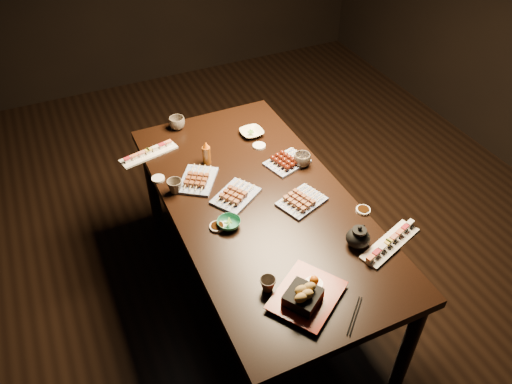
% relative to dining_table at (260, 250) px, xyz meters
% --- Properties ---
extents(ground, '(5.00, 5.00, 0.00)m').
position_rel_dining_table_xyz_m(ground, '(0.36, 0.40, -0.38)').
color(ground, black).
rests_on(ground, ground).
extents(dining_table, '(1.36, 1.98, 0.75)m').
position_rel_dining_table_xyz_m(dining_table, '(0.00, 0.00, 0.00)').
color(dining_table, black).
rests_on(dining_table, ground).
extents(sushi_platter_near, '(0.37, 0.21, 0.04)m').
position_rel_dining_table_xyz_m(sushi_platter_near, '(0.42, -0.53, 0.40)').
color(sushi_platter_near, white).
rests_on(sushi_platter_near, dining_table).
extents(sushi_platter_far, '(0.35, 0.17, 0.04)m').
position_rel_dining_table_xyz_m(sushi_platter_far, '(-0.41, 0.63, 0.40)').
color(sushi_platter_far, white).
rests_on(sushi_platter_far, dining_table).
extents(yakitori_plate_center, '(0.29, 0.27, 0.06)m').
position_rel_dining_table_xyz_m(yakitori_plate_center, '(-0.10, 0.08, 0.41)').
color(yakitori_plate_center, '#828EB6').
rests_on(yakitori_plate_center, dining_table).
extents(yakitori_plate_right, '(0.27, 0.23, 0.06)m').
position_rel_dining_table_xyz_m(yakitori_plate_right, '(0.19, -0.10, 0.40)').
color(yakitori_plate_right, '#828EB6').
rests_on(yakitori_plate_right, dining_table).
extents(yakitori_plate_left, '(0.28, 0.30, 0.06)m').
position_rel_dining_table_xyz_m(yakitori_plate_left, '(-0.24, 0.28, 0.41)').
color(yakitori_plate_left, '#828EB6').
rests_on(yakitori_plate_left, dining_table).
extents(tsukune_plate, '(0.27, 0.22, 0.06)m').
position_rel_dining_table_xyz_m(tsukune_plate, '(0.27, 0.22, 0.40)').
color(tsukune_plate, '#828EB6').
rests_on(tsukune_plate, dining_table).
extents(edamame_bowl_green, '(0.16, 0.16, 0.04)m').
position_rel_dining_table_xyz_m(edamame_bowl_green, '(-0.22, -0.10, 0.39)').
color(edamame_bowl_green, '#2B8665').
rests_on(edamame_bowl_green, dining_table).
extents(edamame_bowl_cream, '(0.14, 0.14, 0.03)m').
position_rel_dining_table_xyz_m(edamame_bowl_cream, '(0.21, 0.56, 0.39)').
color(edamame_bowl_cream, beige).
rests_on(edamame_bowl_cream, dining_table).
extents(tempura_tray, '(0.39, 0.37, 0.11)m').
position_rel_dining_table_xyz_m(tempura_tray, '(-0.08, -0.64, 0.43)').
color(tempura_tray, black).
rests_on(tempura_tray, dining_table).
extents(teacup_near_left, '(0.09, 0.09, 0.07)m').
position_rel_dining_table_xyz_m(teacup_near_left, '(-0.21, -0.53, 0.41)').
color(teacup_near_left, brown).
rests_on(teacup_near_left, dining_table).
extents(teacup_mid_right, '(0.12, 0.12, 0.07)m').
position_rel_dining_table_xyz_m(teacup_mid_right, '(0.34, 0.17, 0.41)').
color(teacup_mid_right, brown).
rests_on(teacup_mid_right, dining_table).
extents(teacup_far_left, '(0.10, 0.10, 0.07)m').
position_rel_dining_table_xyz_m(teacup_far_left, '(-0.37, 0.25, 0.41)').
color(teacup_far_left, brown).
rests_on(teacup_far_left, dining_table).
extents(teacup_far_right, '(0.14, 0.14, 0.08)m').
position_rel_dining_table_xyz_m(teacup_far_right, '(-0.18, 0.82, 0.41)').
color(teacup_far_right, brown).
rests_on(teacup_far_right, dining_table).
extents(teapot, '(0.19, 0.19, 0.11)m').
position_rel_dining_table_xyz_m(teapot, '(0.28, -0.47, 0.43)').
color(teapot, black).
rests_on(teapot, dining_table).
extents(condiment_bottle, '(0.05, 0.05, 0.14)m').
position_rel_dining_table_xyz_m(condiment_bottle, '(-0.13, 0.42, 0.45)').
color(condiment_bottle, brown).
rests_on(condiment_bottle, dining_table).
extents(sauce_dish_west, '(0.10, 0.10, 0.01)m').
position_rel_dining_table_xyz_m(sauce_dish_west, '(-0.27, -0.09, 0.38)').
color(sauce_dish_west, white).
rests_on(sauce_dish_west, dining_table).
extents(sauce_dish_east, '(0.08, 0.08, 0.01)m').
position_rel_dining_table_xyz_m(sauce_dish_east, '(0.20, 0.43, 0.38)').
color(sauce_dish_east, white).
rests_on(sauce_dish_east, dining_table).
extents(sauce_dish_se, '(0.09, 0.09, 0.01)m').
position_rel_dining_table_xyz_m(sauce_dish_se, '(0.44, -0.29, 0.38)').
color(sauce_dish_se, white).
rests_on(sauce_dish_se, dining_table).
extents(sauce_dish_nw, '(0.10, 0.10, 0.01)m').
position_rel_dining_table_xyz_m(sauce_dish_nw, '(-0.43, 0.39, 0.38)').
color(sauce_dish_nw, white).
rests_on(sauce_dish_nw, dining_table).
extents(chopsticks_near, '(0.16, 0.15, 0.01)m').
position_rel_dining_table_xyz_m(chopsticks_near, '(0.05, -0.80, 0.38)').
color(chopsticks_near, black).
rests_on(chopsticks_near, dining_table).
extents(chopsticks_se, '(0.21, 0.08, 0.01)m').
position_rel_dining_table_xyz_m(chopsticks_se, '(0.50, -0.55, 0.38)').
color(chopsticks_se, black).
rests_on(chopsticks_se, dining_table).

